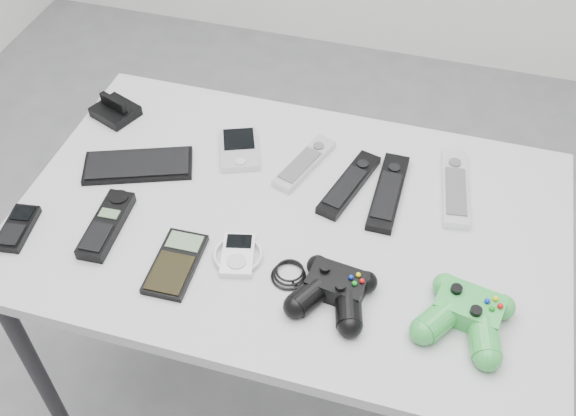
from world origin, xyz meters
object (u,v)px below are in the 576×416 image
(remote_silver_a, at_px, (305,163))
(cordless_handset, at_px, (106,224))
(mp3_player, at_px, (238,254))
(controller_green, at_px, (466,314))
(remote_black_a, at_px, (349,184))
(controller_black, at_px, (334,289))
(pda_keyboard, at_px, (138,165))
(pda, at_px, (239,149))
(desk, at_px, (290,237))
(remote_silver_b, at_px, (455,187))
(mobile_phone, at_px, (17,228))
(calculator, at_px, (175,263))
(remote_black_b, at_px, (388,192))

(remote_silver_a, relative_size, cordless_handset, 1.06)
(mp3_player, distance_m, controller_green, 0.42)
(remote_black_a, bearing_deg, controller_black, -67.70)
(pda_keyboard, height_order, pda, pda)
(desk, distance_m, cordless_handset, 0.36)
(remote_black_a, relative_size, mp3_player, 2.03)
(remote_silver_b, bearing_deg, mp3_player, -149.71)
(remote_silver_a, bearing_deg, remote_silver_b, 21.11)
(remote_silver_a, bearing_deg, cordless_handset, -120.31)
(desk, distance_m, controller_black, 0.23)
(remote_silver_b, height_order, cordless_handset, cordless_handset)
(pda, height_order, remote_black_a, same)
(desk, relative_size, controller_black, 4.43)
(mobile_phone, bearing_deg, cordless_handset, 9.61)
(remote_silver_b, bearing_deg, controller_black, -125.97)
(pda_keyboard, relative_size, cordless_handset, 1.34)
(pda, bearing_deg, desk, -65.77)
(calculator, bearing_deg, remote_silver_b, 34.03)
(desk, height_order, remote_black_b, remote_black_b)
(remote_silver_b, height_order, controller_black, controller_black)
(controller_green, bearing_deg, mp3_player, -173.22)
(remote_black_b, bearing_deg, remote_black_a, -179.63)
(pda, bearing_deg, controller_green, -52.61)
(remote_black_b, distance_m, mp3_player, 0.34)
(remote_silver_a, distance_m, mp3_player, 0.28)
(remote_black_b, distance_m, controller_green, 0.32)
(cordless_handset, height_order, calculator, cordless_handset)
(remote_silver_a, xyz_separation_m, mp3_player, (-0.05, -0.28, -0.00))
(cordless_handset, bearing_deg, remote_black_a, 26.44)
(remote_silver_b, bearing_deg, pda, 173.44)
(remote_black_b, height_order, calculator, remote_black_b)
(cordless_handset, xyz_separation_m, controller_green, (0.69, -0.03, 0.01))
(remote_silver_b, distance_m, cordless_handset, 0.70)
(cordless_handset, bearing_deg, mp3_player, -2.56)
(pda_keyboard, relative_size, remote_silver_a, 1.26)
(remote_black_a, relative_size, mobile_phone, 1.79)
(controller_green, bearing_deg, calculator, -166.87)
(remote_silver_b, bearing_deg, remote_black_a, -174.42)
(desk, distance_m, remote_black_a, 0.16)
(mobile_phone, bearing_deg, calculator, -7.37)
(remote_black_a, relative_size, controller_green, 1.20)
(remote_silver_b, distance_m, mp3_player, 0.47)
(desk, bearing_deg, remote_silver_a, 94.12)
(remote_silver_b, height_order, mp3_player, remote_silver_b)
(cordless_handset, height_order, controller_black, controller_black)
(remote_silver_a, relative_size, controller_black, 0.74)
(pda, bearing_deg, remote_black_a, -30.61)
(remote_silver_a, relative_size, mp3_player, 1.82)
(mobile_phone, height_order, controller_green, controller_green)
(remote_silver_a, relative_size, remote_black_a, 0.90)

